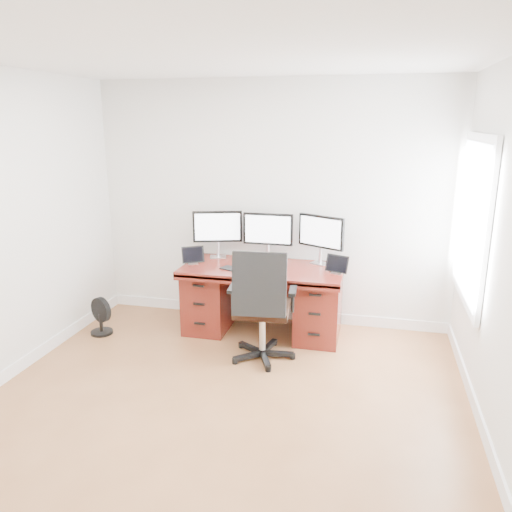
% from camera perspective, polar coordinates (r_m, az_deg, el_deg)
% --- Properties ---
extents(ground, '(4.50, 4.50, 0.00)m').
position_cam_1_polar(ground, '(4.03, -5.22, -18.81)').
color(ground, '#8E5D36').
rests_on(ground, ground).
extents(back_wall, '(4.00, 0.10, 2.70)m').
position_cam_1_polar(back_wall, '(5.59, 1.79, 5.93)').
color(back_wall, silver).
rests_on(back_wall, ground).
extents(desk, '(1.70, 0.80, 0.75)m').
position_cam_1_polar(desk, '(5.43, 0.81, -4.69)').
color(desk, '#591811').
rests_on(desk, ground).
extents(office_chair, '(0.66, 0.65, 1.13)m').
position_cam_1_polar(office_chair, '(4.81, 0.65, -7.82)').
color(office_chair, black).
rests_on(office_chair, ground).
extents(floor_fan, '(0.28, 0.24, 0.41)m').
position_cam_1_polar(floor_fan, '(5.70, -17.35, -6.63)').
color(floor_fan, black).
rests_on(floor_fan, ground).
extents(monitor_left, '(0.54, 0.20, 0.53)m').
position_cam_1_polar(monitor_left, '(5.61, -4.42, 3.18)').
color(monitor_left, silver).
rests_on(monitor_left, desk).
extents(monitor_center, '(0.55, 0.14, 0.53)m').
position_cam_1_polar(monitor_center, '(5.47, 1.38, 2.90)').
color(monitor_center, silver).
rests_on(monitor_center, desk).
extents(monitor_right, '(0.51, 0.28, 0.53)m').
position_cam_1_polar(monitor_right, '(5.38, 7.43, 2.57)').
color(monitor_right, silver).
rests_on(monitor_right, desk).
extents(tablet_left, '(0.24, 0.18, 0.19)m').
position_cam_1_polar(tablet_left, '(5.44, -7.25, -0.00)').
color(tablet_left, silver).
rests_on(tablet_left, desk).
extents(tablet_right, '(0.25, 0.15, 0.19)m').
position_cam_1_polar(tablet_right, '(5.12, 9.22, -1.06)').
color(tablet_right, silver).
rests_on(tablet_right, desk).
extents(keyboard, '(0.31, 0.20, 0.01)m').
position_cam_1_polar(keyboard, '(5.12, 0.36, -1.75)').
color(keyboard, silver).
rests_on(keyboard, desk).
extents(trackpad, '(0.17, 0.17, 0.01)m').
position_cam_1_polar(trackpad, '(5.06, 2.55, -2.01)').
color(trackpad, silver).
rests_on(trackpad, desk).
extents(drawing_tablet, '(0.26, 0.21, 0.01)m').
position_cam_1_polar(drawing_tablet, '(5.23, -2.85, -1.44)').
color(drawing_tablet, black).
rests_on(drawing_tablet, desk).
extents(phone, '(0.14, 0.09, 0.01)m').
position_cam_1_polar(phone, '(5.29, 0.42, -1.23)').
color(phone, black).
rests_on(phone, desk).
extents(figurine_orange, '(0.04, 0.04, 0.09)m').
position_cam_1_polar(figurine_orange, '(5.51, -2.60, -0.10)').
color(figurine_orange, '#FAAE45').
rests_on(figurine_orange, desk).
extents(figurine_blue, '(0.04, 0.04, 0.09)m').
position_cam_1_polar(figurine_blue, '(5.47, -1.09, -0.20)').
color(figurine_blue, '#488BD6').
rests_on(figurine_blue, desk).
extents(figurine_brown, '(0.04, 0.04, 0.09)m').
position_cam_1_polar(figurine_brown, '(5.45, -0.31, -0.25)').
color(figurine_brown, '#955F4C').
rests_on(figurine_brown, desk).
extents(figurine_pink, '(0.04, 0.04, 0.09)m').
position_cam_1_polar(figurine_pink, '(5.40, 2.12, -0.40)').
color(figurine_pink, '#DC5D7F').
rests_on(figurine_pink, desk).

